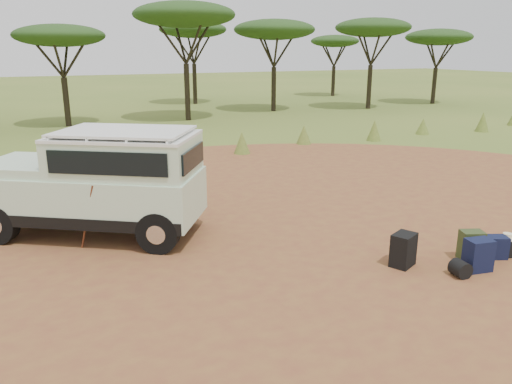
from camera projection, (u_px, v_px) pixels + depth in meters
name	position (u px, v px, depth m)	size (l,w,h in m)	color
ground	(276.00, 247.00, 9.53)	(140.00, 140.00, 0.00)	#566D27
dirt_clearing	(276.00, 247.00, 9.53)	(23.00, 23.00, 0.01)	brown
grass_fringe	(161.00, 148.00, 17.00)	(36.60, 1.60, 0.90)	#566D27
acacia_treeline	(112.00, 24.00, 25.71)	(46.70, 13.20, 6.26)	black
safari_vehicle	(99.00, 185.00, 9.92)	(4.62, 3.88, 2.16)	silver
walking_staff	(87.00, 218.00, 9.23)	(0.03, 0.03, 1.34)	brown
backpack_black	(403.00, 250.00, 8.63)	(0.43, 0.32, 0.59)	black
backpack_navy	(478.00, 255.00, 8.45)	(0.43, 0.31, 0.56)	#101534
backpack_olive	(471.00, 246.00, 8.89)	(0.39, 0.28, 0.54)	#37421E
duffel_navy	(496.00, 247.00, 8.99)	(0.37, 0.28, 0.41)	#101534
hard_case	(506.00, 247.00, 9.11)	(0.46, 0.33, 0.33)	black
stuff_sack	(460.00, 269.00, 8.25)	(0.28, 0.28, 0.28)	black
safari_hat	(507.00, 237.00, 9.06)	(0.33, 0.33, 0.10)	beige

